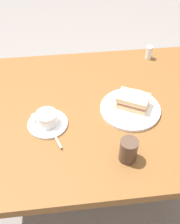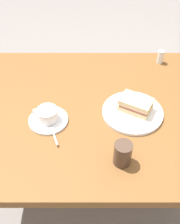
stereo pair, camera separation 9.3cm
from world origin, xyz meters
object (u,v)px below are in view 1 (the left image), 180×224
(dining_table, at_px, (88,124))
(sandwich_plate, at_px, (130,109))
(coffee_cup, at_px, (47,118))
(spoon, at_px, (55,136))
(salt_shaker, at_px, (149,52))
(sandwich_front, at_px, (133,101))
(coffee_saucer, at_px, (48,124))
(drinking_glass, at_px, (128,150))

(dining_table, bearing_deg, sandwich_plate, -9.39)
(sandwich_plate, height_order, coffee_cup, coffee_cup)
(dining_table, bearing_deg, coffee_cup, -157.37)
(spoon, relative_size, salt_shaker, 1.42)
(coffee_cup, bearing_deg, sandwich_front, 8.47)
(sandwich_plate, height_order, spoon, spoon)
(dining_table, relative_size, spoon, 13.49)
(coffee_saucer, height_order, salt_shaker, salt_shaker)
(sandwich_plate, height_order, sandwich_front, sandwich_front)
(dining_table, bearing_deg, salt_shaker, 43.79)
(coffee_saucer, distance_m, coffee_cup, 0.03)
(coffee_saucer, relative_size, spoon, 1.66)
(sandwich_front, xyz_separation_m, drinking_glass, (-0.07, -0.25, 0.00))
(spoon, bearing_deg, coffee_saucer, 109.84)
(sandwich_front, bearing_deg, dining_table, 174.60)
(sandwich_plate, xyz_separation_m, coffee_saucer, (-0.35, -0.04, -0.00))
(coffee_saucer, xyz_separation_m, coffee_cup, (-0.00, 0.00, 0.03))
(coffee_cup, xyz_separation_m, salt_shaker, (0.53, 0.41, -0.00))
(coffee_cup, bearing_deg, coffee_saucer, -14.78)
(salt_shaker, relative_size, drinking_glass, 0.73)
(sandwich_plate, height_order, salt_shaker, salt_shaker)
(dining_table, distance_m, drinking_glass, 0.33)
(coffee_saucer, bearing_deg, sandwich_plate, 6.97)
(dining_table, distance_m, salt_shaker, 0.51)
(sandwich_plate, distance_m, salt_shaker, 0.41)
(sandwich_front, bearing_deg, drinking_glass, -106.53)
(sandwich_front, relative_size, coffee_saucer, 0.95)
(sandwich_plate, distance_m, coffee_cup, 0.35)
(salt_shaker, bearing_deg, drinking_glass, -111.64)
(coffee_cup, distance_m, drinking_glass, 0.35)
(dining_table, height_order, coffee_saucer, coffee_saucer)
(dining_table, relative_size, sandwich_front, 8.57)
(sandwich_front, distance_m, coffee_cup, 0.36)
(spoon, xyz_separation_m, drinking_glass, (0.26, -0.13, 0.03))
(sandwich_plate, relative_size, coffee_cup, 2.37)
(dining_table, bearing_deg, sandwich_front, -5.40)
(sandwich_plate, distance_m, coffee_saucer, 0.35)
(spoon, bearing_deg, dining_table, 45.07)
(salt_shaker, distance_m, drinking_glass, 0.66)
(sandwich_plate, xyz_separation_m, salt_shaker, (0.18, 0.37, 0.03))
(coffee_cup, relative_size, spoon, 1.10)
(coffee_saucer, bearing_deg, coffee_cup, 165.22)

